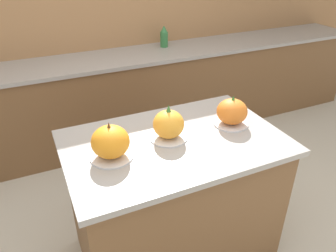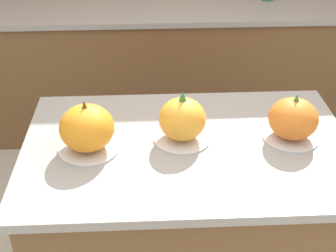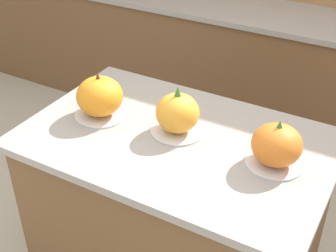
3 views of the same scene
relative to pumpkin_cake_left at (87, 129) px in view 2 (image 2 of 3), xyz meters
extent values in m
cube|color=brown|center=(0.37, 0.01, -0.56)|extent=(1.17, 0.73, 0.87)
cube|color=gray|center=(0.37, 0.01, -0.10)|extent=(1.23, 0.79, 0.03)
cube|color=brown|center=(0.37, 1.59, -0.55)|extent=(6.00, 0.56, 0.87)
cube|color=gray|center=(0.37, 1.59, -0.10)|extent=(6.00, 0.60, 0.03)
cylinder|color=silver|center=(0.00, 0.00, -0.08)|extent=(0.23, 0.23, 0.01)
ellipsoid|color=orange|center=(0.00, 0.00, 0.01)|extent=(0.20, 0.20, 0.17)
cone|color=brown|center=(0.00, 0.00, 0.10)|extent=(0.02, 0.02, 0.03)
cylinder|color=silver|center=(0.35, 0.05, -0.08)|extent=(0.22, 0.22, 0.01)
ellipsoid|color=orange|center=(0.35, 0.05, 0.00)|extent=(0.18, 0.18, 0.16)
cone|color=#38702D|center=(0.35, 0.05, 0.10)|extent=(0.03, 0.03, 0.04)
cylinder|color=silver|center=(0.76, 0.04, -0.08)|extent=(0.21, 0.21, 0.01)
ellipsoid|color=orange|center=(0.76, 0.04, 0.00)|extent=(0.18, 0.18, 0.15)
cone|color=#38702D|center=(0.76, 0.04, 0.09)|extent=(0.02, 0.02, 0.03)
camera|label=1|loc=(-0.32, -1.39, 0.89)|focal=35.00mm
camera|label=2|loc=(0.22, -1.42, 0.91)|focal=50.00mm
camera|label=3|loc=(1.09, -1.35, 0.97)|focal=50.00mm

